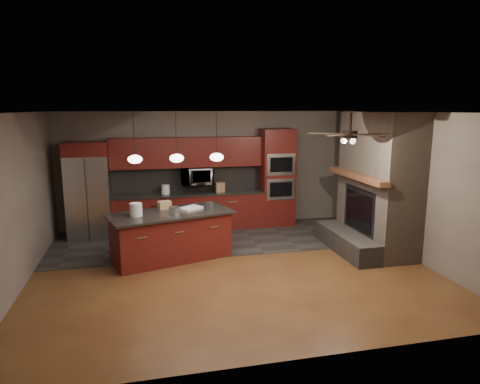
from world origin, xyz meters
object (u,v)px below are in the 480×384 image
object	(u,v)px
white_bucket	(136,210)
counter_box	(220,187)
paint_tray	(191,208)
counter_bucket	(165,189)
kitchen_island	(171,235)
oven_tower	(277,178)
paint_can	(175,211)
refrigerator	(88,190)
cardboard_box	(164,205)
microwave	(197,176)

from	to	relation	value
white_bucket	counter_box	size ratio (longest dim) A/B	1.06
white_bucket	paint_tray	distance (m)	1.10
counter_bucket	white_bucket	bearing A→B (deg)	-107.33
kitchen_island	counter_box	distance (m)	2.36
oven_tower	paint_can	world-z (taller)	oven_tower
paint_can	counter_bucket	world-z (taller)	counter_bucket
refrigerator	counter_box	xyz separation A→B (m)	(2.98, 0.03, -0.06)
paint_can	cardboard_box	size ratio (longest dim) A/B	0.86
oven_tower	paint_can	size ratio (longest dim) A/B	11.62
refrigerator	white_bucket	xyz separation A→B (m)	(1.05, -2.00, -0.03)
refrigerator	paint_can	bearing A→B (deg)	-48.86
oven_tower	cardboard_box	distance (m)	3.26
white_bucket	paint_tray	world-z (taller)	white_bucket
oven_tower	counter_box	xyz separation A→B (m)	(-1.44, -0.04, -0.18)
microwave	cardboard_box	size ratio (longest dim) A/B	3.08
oven_tower	paint_tray	size ratio (longest dim) A/B	5.69
refrigerator	kitchen_island	distance (m)	2.57
cardboard_box	counter_box	bearing A→B (deg)	31.13
refrigerator	counter_box	distance (m)	2.98
oven_tower	kitchen_island	bearing A→B (deg)	-144.95
counter_box	paint_tray	bearing A→B (deg)	-121.35
oven_tower	counter_box	size ratio (longest dim) A/B	10.35
microwave	cardboard_box	world-z (taller)	microwave
white_bucket	kitchen_island	bearing A→B (deg)	13.70
microwave	counter_bucket	bearing A→B (deg)	-176.18
kitchen_island	paint_tray	distance (m)	0.65
paint_can	paint_tray	bearing A→B (deg)	44.65
kitchen_island	white_bucket	distance (m)	0.87
oven_tower	microwave	distance (m)	1.98
white_bucket	cardboard_box	bearing A→B (deg)	41.97
refrigerator	counter_box	world-z (taller)	refrigerator
microwave	oven_tower	bearing A→B (deg)	-1.66
white_bucket	counter_box	distance (m)	2.81
microwave	kitchen_island	size ratio (longest dim) A/B	0.29
kitchen_island	white_bucket	bearing A→B (deg)	177.62
white_bucket	cardboard_box	size ratio (longest dim) A/B	1.03
oven_tower	microwave	world-z (taller)	oven_tower
cardboard_box	counter_box	distance (m)	2.08
microwave	white_bucket	bearing A→B (deg)	-123.23
microwave	paint_can	xyz separation A→B (m)	(-0.70, -2.13, -0.31)
cardboard_box	counter_bucket	xyz separation A→B (m)	(0.11, 1.60, 0.01)
oven_tower	cardboard_box	size ratio (longest dim) A/B	10.01
counter_bucket	paint_can	bearing A→B (deg)	-88.58
cardboard_box	paint_can	bearing A→B (deg)	-88.43
counter_box	cardboard_box	bearing A→B (deg)	-135.57
white_bucket	paint_tray	xyz separation A→B (m)	(1.04, 0.34, -0.10)
cardboard_box	counter_bucket	distance (m)	1.60
oven_tower	cardboard_box	world-z (taller)	oven_tower
paint_can	counter_box	bearing A→B (deg)	58.78
kitchen_island	paint_can	bearing A→B (deg)	-80.53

